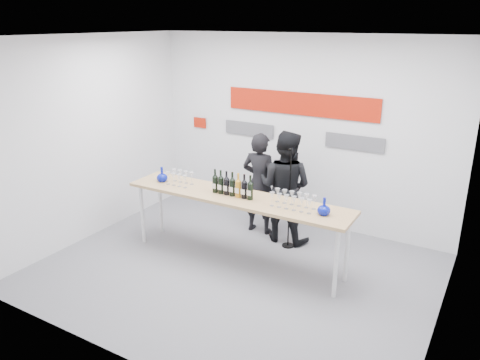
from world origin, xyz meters
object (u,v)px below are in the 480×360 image
object	(u,v)px
presenter_left	(260,183)
mic_stand	(289,218)
tasting_table	(236,201)
presenter_right	(285,187)

from	to	relation	value
presenter_left	mic_stand	size ratio (longest dim) A/B	1.05
presenter_left	tasting_table	bearing A→B (deg)	98.31
tasting_table	presenter_right	world-z (taller)	presenter_right
presenter_left	presenter_right	xyz separation A→B (m)	(0.46, -0.07, 0.05)
tasting_table	presenter_left	distance (m)	1.02
tasting_table	presenter_left	world-z (taller)	presenter_left
presenter_right	mic_stand	xyz separation A→B (m)	(0.17, -0.20, -0.38)
mic_stand	presenter_right	bearing A→B (deg)	141.01
tasting_table	presenter_left	size ratio (longest dim) A/B	2.01
tasting_table	presenter_left	bearing A→B (deg)	99.52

